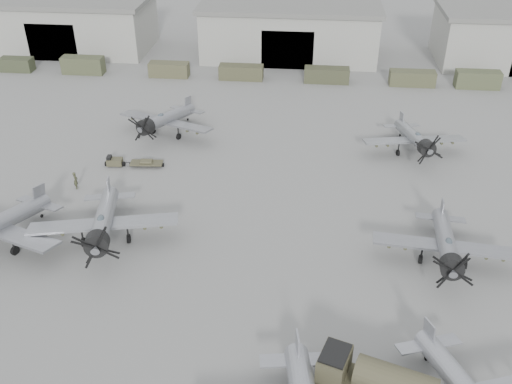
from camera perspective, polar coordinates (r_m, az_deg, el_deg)
ground at (r=44.64m, az=-0.90°, el=-12.36°), size 220.00×220.00×0.00m
hangar_left at (r=106.04m, az=-18.42°, el=15.79°), size 29.00×14.80×8.70m
hangar_center at (r=97.48m, az=3.40°, el=15.97°), size 29.00×14.80×8.70m
support_truck_0 at (r=98.39m, az=-22.81°, el=11.68°), size 5.01×2.20×2.06m
support_truck_1 at (r=93.79m, az=-16.91°, el=12.05°), size 6.39×2.20×2.61m
support_truck_2 at (r=89.69m, az=-8.69°, el=12.01°), size 6.02×2.20×2.16m
support_truck_3 at (r=87.69m, az=-1.49°, el=11.89°), size 6.61×2.20×2.13m
support_truck_4 at (r=87.07m, az=7.08°, el=11.54°), size 6.63×2.20×2.22m
support_truck_5 at (r=88.30m, az=15.36°, el=10.92°), size 6.61×2.20×2.17m
support_truck_6 at (r=90.28m, az=21.29°, el=10.45°), size 6.32×2.20×2.50m
aircraft_mid_1 at (r=51.87m, az=-15.06°, el=-3.00°), size 13.26×11.94×5.27m
aircraft_mid_2 at (r=50.37m, az=18.52°, el=-5.08°), size 12.24×11.01×4.87m
aircraft_far_0 at (r=70.03m, az=-9.20°, el=7.13°), size 12.14×10.95×4.89m
aircraft_far_1 at (r=67.33m, az=15.65°, el=5.16°), size 11.75×10.58×4.66m
fuel_tanker at (r=39.15m, az=12.05°, el=-17.80°), size 8.25×4.96×3.02m
tug_trailer at (r=65.01m, az=-12.79°, el=2.92°), size 6.23×1.61×1.24m
ground_crew at (r=61.94m, az=-17.58°, el=1.13°), size 0.65×0.80×1.90m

